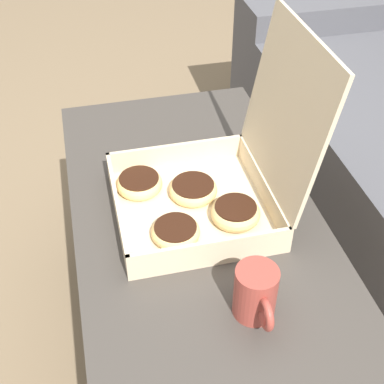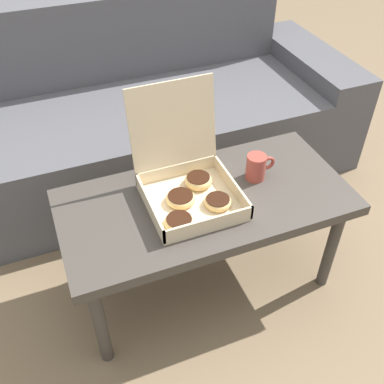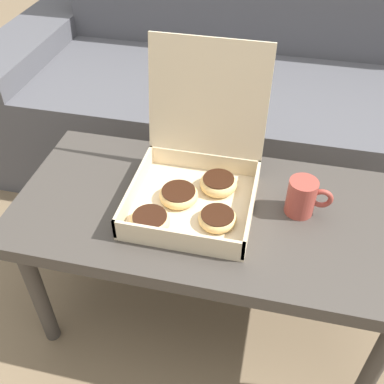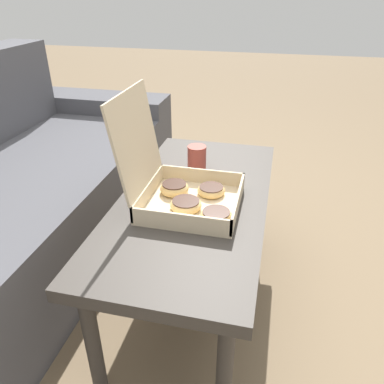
{
  "view_description": "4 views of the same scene",
  "coord_description": "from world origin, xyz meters",
  "px_view_note": "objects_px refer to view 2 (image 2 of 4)",
  "views": [
    {
      "loc": [
        0.73,
        -0.23,
        1.2
      ],
      "look_at": [
        -0.05,
        -0.04,
        0.51
      ],
      "focal_mm": 50.0,
      "sensor_mm": 36.0,
      "label": 1
    },
    {
      "loc": [
        -0.47,
        -1.1,
        1.51
      ],
      "look_at": [
        -0.05,
        -0.04,
        0.51
      ],
      "focal_mm": 42.0,
      "sensor_mm": 36.0,
      "label": 2
    },
    {
      "loc": [
        0.13,
        -0.85,
        1.25
      ],
      "look_at": [
        -0.05,
        -0.04,
        0.51
      ],
      "focal_mm": 42.0,
      "sensor_mm": 36.0,
      "label": 3
    },
    {
      "loc": [
        -1.07,
        -0.28,
        1.1
      ],
      "look_at": [
        -0.05,
        -0.04,
        0.51
      ],
      "focal_mm": 35.0,
      "sensor_mm": 36.0,
      "label": 4
    }
  ],
  "objects_px": {
    "coffee_table": "(205,209)",
    "coffee_mug": "(257,168)",
    "couch": "(140,120)",
    "pastry_box": "(188,183)"
  },
  "relations": [
    {
      "from": "coffee_table",
      "to": "coffee_mug",
      "type": "xyz_separation_m",
      "value": [
        0.21,
        0.03,
        0.1
      ]
    },
    {
      "from": "coffee_mug",
      "to": "couch",
      "type": "bearing_deg",
      "value": 104.82
    },
    {
      "from": "coffee_table",
      "to": "coffee_mug",
      "type": "bearing_deg",
      "value": 8.68
    },
    {
      "from": "coffee_table",
      "to": "pastry_box",
      "type": "height_order",
      "value": "pastry_box"
    },
    {
      "from": "couch",
      "to": "coffee_mug",
      "type": "xyz_separation_m",
      "value": [
        0.21,
        -0.81,
        0.22
      ]
    },
    {
      "from": "coffee_table",
      "to": "pastry_box",
      "type": "distance_m",
      "value": 0.13
    },
    {
      "from": "coffee_table",
      "to": "pastry_box",
      "type": "xyz_separation_m",
      "value": [
        -0.05,
        0.03,
        0.11
      ]
    },
    {
      "from": "pastry_box",
      "to": "coffee_mug",
      "type": "height_order",
      "value": "pastry_box"
    },
    {
      "from": "couch",
      "to": "coffee_mug",
      "type": "bearing_deg",
      "value": -75.18
    },
    {
      "from": "coffee_table",
      "to": "coffee_mug",
      "type": "distance_m",
      "value": 0.24
    }
  ]
}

